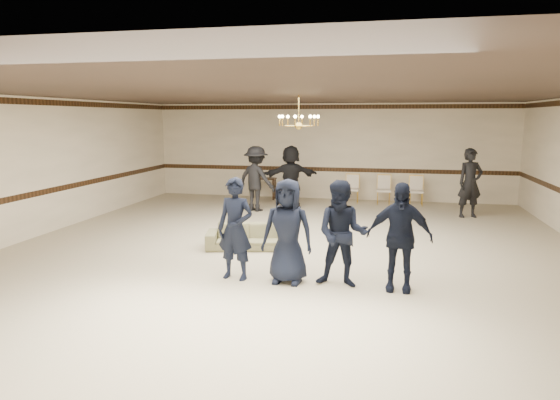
# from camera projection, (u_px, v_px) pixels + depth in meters

# --- Properties ---
(room) EXTENTS (12.01, 14.01, 3.21)m
(room) POSITION_uv_depth(u_px,v_px,m) (290.00, 175.00, 9.82)
(room) COLOR tan
(room) RESTS_ON ground
(chair_rail) EXTENTS (12.00, 0.02, 0.14)m
(chair_rail) POSITION_uv_depth(u_px,v_px,m) (329.00, 169.00, 16.66)
(chair_rail) COLOR #382110
(chair_rail) RESTS_ON wall_back
(crown_molding) EXTENTS (12.00, 0.02, 0.14)m
(crown_molding) POSITION_uv_depth(u_px,v_px,m) (330.00, 107.00, 16.31)
(crown_molding) COLOR #382110
(crown_molding) RESTS_ON wall_back
(chandelier) EXTENTS (0.94, 0.94, 0.89)m
(chandelier) POSITION_uv_depth(u_px,v_px,m) (299.00, 111.00, 10.58)
(chandelier) COLOR #B8923B
(chandelier) RESTS_ON ceiling
(boy_a) EXTENTS (0.69, 0.51, 1.74)m
(boy_a) POSITION_uv_depth(u_px,v_px,m) (235.00, 229.00, 8.33)
(boy_a) COLOR black
(boy_a) RESTS_ON floor
(boy_b) EXTENTS (0.88, 0.59, 1.74)m
(boy_b) POSITION_uv_depth(u_px,v_px,m) (287.00, 231.00, 8.15)
(boy_b) COLOR black
(boy_b) RESTS_ON floor
(boy_c) EXTENTS (0.89, 0.71, 1.74)m
(boy_c) POSITION_uv_depth(u_px,v_px,m) (342.00, 234.00, 7.96)
(boy_c) COLOR black
(boy_c) RESTS_ON floor
(boy_d) EXTENTS (1.04, 0.48, 1.74)m
(boy_d) POSITION_uv_depth(u_px,v_px,m) (399.00, 237.00, 7.78)
(boy_d) COLOR black
(boy_d) RESTS_ON floor
(settee) EXTENTS (1.87, 1.04, 0.51)m
(settee) POSITION_uv_depth(u_px,v_px,m) (249.00, 236.00, 10.38)
(settee) COLOR #797751
(settee) RESTS_ON floor
(adult_left) EXTENTS (1.41, 1.11, 1.91)m
(adult_left) POSITION_uv_depth(u_px,v_px,m) (256.00, 179.00, 14.49)
(adult_left) COLOR black
(adult_left) RESTS_ON floor
(adult_mid) EXTENTS (1.84, 1.27, 1.91)m
(adult_mid) POSITION_uv_depth(u_px,v_px,m) (291.00, 177.00, 14.97)
(adult_mid) COLOR black
(adult_mid) RESTS_ON floor
(adult_right) EXTENTS (0.81, 0.67, 1.91)m
(adult_right) POSITION_uv_depth(u_px,v_px,m) (470.00, 183.00, 13.53)
(adult_right) COLOR black
(adult_right) RESTS_ON floor
(banquet_chair_left) EXTENTS (0.46, 0.46, 0.92)m
(banquet_chair_left) POSITION_uv_depth(u_px,v_px,m) (352.00, 189.00, 15.86)
(banquet_chair_left) COLOR beige
(banquet_chair_left) RESTS_ON floor
(banquet_chair_mid) EXTENTS (0.48, 0.48, 0.92)m
(banquet_chair_mid) POSITION_uv_depth(u_px,v_px,m) (384.00, 190.00, 15.65)
(banquet_chair_mid) COLOR beige
(banquet_chair_mid) RESTS_ON floor
(banquet_chair_right) EXTENTS (0.45, 0.45, 0.92)m
(banquet_chair_right) POSITION_uv_depth(u_px,v_px,m) (416.00, 191.00, 15.44)
(banquet_chair_right) COLOR beige
(banquet_chair_right) RESTS_ON floor
(console_table) EXTENTS (0.88, 0.39, 0.73)m
(console_table) POSITION_uv_depth(u_px,v_px,m) (263.00, 188.00, 16.69)
(console_table) COLOR black
(console_table) RESTS_ON floor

